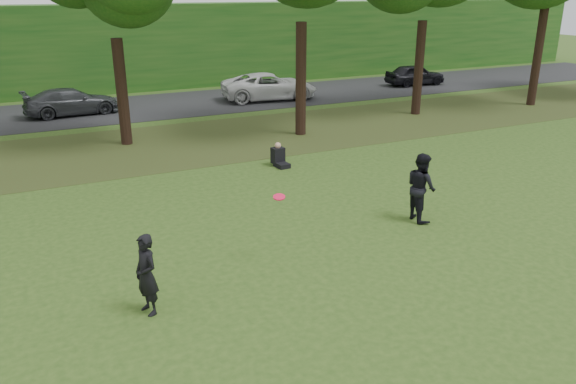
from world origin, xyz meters
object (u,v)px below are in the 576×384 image
object	(u,v)px
player_left	(146,275)
frisbee	(279,197)
player_right	(421,187)
seated_person	(279,157)

from	to	relation	value
player_left	frisbee	distance (m)	3.36
player_right	frisbee	xyz separation A→B (m)	(-4.45, -0.64, 0.65)
player_left	frisbee	size ratio (longest dim) A/B	5.78
player_right	player_left	bearing A→B (deg)	107.27
frisbee	seated_person	size ratio (longest dim) A/B	0.34
player_right	seated_person	bearing A→B (deg)	19.06
player_left	seated_person	xyz separation A→B (m)	(6.22, 7.54, -0.50)
player_left	frisbee	xyz separation A→B (m)	(3.16, 0.85, 0.77)
player_left	seated_person	world-z (taller)	player_left
seated_person	player_left	bearing A→B (deg)	-135.04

